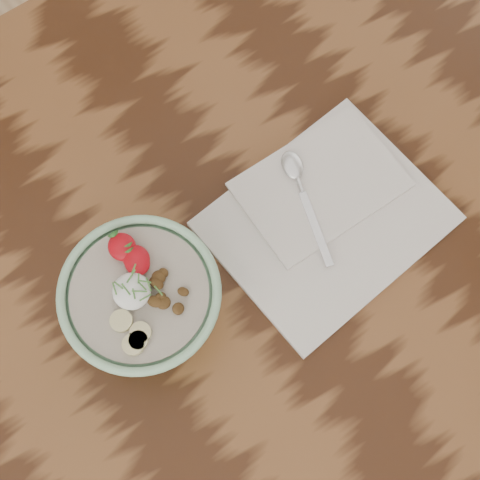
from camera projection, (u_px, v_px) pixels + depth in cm
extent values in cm
cube|color=#381C0E|center=(95.00, 319.00, 84.40)|extent=(160.00, 90.00, 4.00)
cylinder|color=#4C2D19|center=(331.00, 21.00, 142.01)|extent=(7.00, 7.00, 71.00)
cylinder|color=#97CBA1|center=(150.00, 310.00, 82.10)|extent=(8.01, 8.01, 1.14)
torus|color=#97CBA1|center=(139.00, 293.00, 73.20)|extent=(18.22, 18.22, 1.05)
cylinder|color=#BEAF9D|center=(140.00, 294.00, 73.74)|extent=(15.46, 15.46, 0.95)
ellipsoid|color=white|center=(132.00, 291.00, 72.53)|extent=(4.23, 4.23, 2.33)
ellipsoid|color=#AD0711|center=(137.00, 263.00, 73.56)|extent=(2.76, 3.03, 1.52)
cone|color=#286623|center=(131.00, 253.00, 73.59)|extent=(1.40, 1.03, 1.52)
ellipsoid|color=#AD0711|center=(136.00, 259.00, 73.66)|extent=(2.94, 3.24, 1.62)
cone|color=#286623|center=(129.00, 248.00, 73.71)|extent=(1.40, 1.03, 1.52)
ellipsoid|color=#AD0711|center=(122.00, 247.00, 74.03)|extent=(3.10, 3.41, 1.71)
cone|color=#286623|center=(115.00, 236.00, 74.09)|extent=(1.40, 1.03, 1.52)
cylinder|color=#D0C589|center=(139.00, 340.00, 71.30)|extent=(2.09, 2.09, 0.70)
cylinder|color=#D0C589|center=(140.00, 333.00, 71.56)|extent=(2.35, 2.35, 0.70)
cylinder|color=#D0C589|center=(133.00, 344.00, 71.17)|extent=(2.43, 2.43, 0.70)
cylinder|color=#D0C589|center=(121.00, 321.00, 71.94)|extent=(2.47, 2.47, 0.70)
ellipsoid|color=#543818|center=(154.00, 281.00, 73.31)|extent=(1.22, 1.09, 0.77)
ellipsoid|color=#543818|center=(155.00, 301.00, 72.36)|extent=(2.17, 2.22, 0.98)
ellipsoid|color=#543818|center=(158.00, 278.00, 73.35)|extent=(1.77, 1.77, 0.71)
ellipsoid|color=#543818|center=(183.00, 292.00, 72.86)|extent=(1.57, 1.66, 0.80)
ellipsoid|color=#543818|center=(178.00, 309.00, 72.29)|extent=(1.92, 1.92, 0.74)
ellipsoid|color=#543818|center=(163.00, 273.00, 73.57)|extent=(1.44, 1.50, 0.89)
ellipsoid|color=#543818|center=(164.00, 303.00, 72.43)|extent=(1.61, 1.51, 0.80)
ellipsoid|color=#543818|center=(157.00, 283.00, 73.04)|extent=(1.65, 1.93, 1.21)
ellipsoid|color=#543818|center=(159.00, 277.00, 73.26)|extent=(2.10, 2.13, 0.99)
ellipsoid|color=#543818|center=(160.00, 297.00, 72.65)|extent=(1.41, 1.09, 0.97)
cylinder|color=#467B34|center=(139.00, 278.00, 71.74)|extent=(0.77, 1.00, 0.22)
cylinder|color=#467B34|center=(145.00, 297.00, 71.10)|extent=(1.40, 0.30, 0.23)
cylinder|color=#467B34|center=(134.00, 294.00, 71.22)|extent=(0.59, 1.17, 0.22)
cylinder|color=#467B34|center=(145.00, 281.00, 71.64)|extent=(1.12, 1.09, 0.23)
cylinder|color=#467B34|center=(126.00, 289.00, 71.37)|extent=(0.24, 1.59, 0.23)
cylinder|color=#467B34|center=(134.00, 269.00, 72.07)|extent=(1.04, 0.83, 0.22)
cylinder|color=#467B34|center=(115.00, 289.00, 71.40)|extent=(0.56, 1.42, 0.23)
cylinder|color=#467B34|center=(119.00, 285.00, 71.51)|extent=(0.54, 1.27, 0.22)
cylinder|color=#467B34|center=(159.00, 291.00, 71.33)|extent=(0.34, 1.37, 0.23)
cylinder|color=#467B34|center=(131.00, 276.00, 71.82)|extent=(1.61, 0.86, 0.24)
cylinder|color=#467B34|center=(142.00, 286.00, 71.49)|extent=(0.38, 1.25, 0.22)
cylinder|color=#467B34|center=(149.00, 285.00, 71.53)|extent=(0.55, 1.54, 0.23)
cylinder|color=#467B34|center=(139.00, 291.00, 71.30)|extent=(1.42, 1.14, 0.24)
cube|color=silver|center=(326.00, 221.00, 85.70)|extent=(29.74, 24.88, 1.07)
cube|color=silver|center=(320.00, 185.00, 86.33)|extent=(20.57, 14.25, 0.64)
cube|color=silver|center=(316.00, 229.00, 83.98)|extent=(3.97, 10.14, 0.31)
cylinder|color=silver|center=(299.00, 183.00, 85.73)|extent=(1.39, 2.76, 0.63)
ellipsoid|color=silver|center=(292.00, 165.00, 86.37)|extent=(3.83, 4.74, 0.85)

